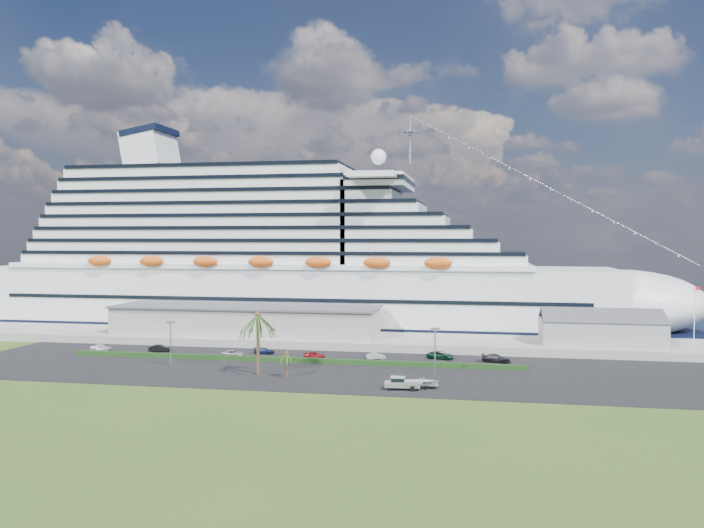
% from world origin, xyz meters
% --- Properties ---
extents(ground, '(420.00, 420.00, 0.00)m').
position_xyz_m(ground, '(0.00, 0.00, 0.00)').
color(ground, '#37551C').
rests_on(ground, ground).
extents(asphalt_lot, '(140.00, 38.00, 0.12)m').
position_xyz_m(asphalt_lot, '(0.00, 11.00, 0.06)').
color(asphalt_lot, black).
rests_on(asphalt_lot, ground).
extents(wharf, '(240.00, 20.00, 1.80)m').
position_xyz_m(wharf, '(0.00, 40.00, 0.90)').
color(wharf, gray).
rests_on(wharf, ground).
extents(water, '(420.00, 160.00, 0.02)m').
position_xyz_m(water, '(0.00, 130.00, 0.01)').
color(water, black).
rests_on(water, ground).
extents(cruise_ship, '(191.00, 38.00, 54.00)m').
position_xyz_m(cruise_ship, '(-21.53, 64.00, 16.69)').
color(cruise_ship, silver).
rests_on(cruise_ship, ground).
extents(terminal_building, '(61.00, 15.00, 6.30)m').
position_xyz_m(terminal_building, '(-25.00, 40.00, 5.01)').
color(terminal_building, gray).
rests_on(terminal_building, wharf).
extents(port_shed, '(24.00, 12.31, 7.37)m').
position_xyz_m(port_shed, '(52.00, 40.00, 4.40)').
color(port_shed, gray).
rests_on(port_shed, wharf).
extents(flagpole, '(1.08, 0.16, 12.00)m').
position_xyz_m(flagpole, '(70.04, 40.00, 8.27)').
color(flagpole, silver).
rests_on(flagpole, wharf).
extents(hedge, '(88.00, 1.10, 0.90)m').
position_xyz_m(hedge, '(-8.00, 16.00, 0.57)').
color(hedge, black).
rests_on(hedge, asphalt_lot).
extents(lamp_post_left, '(1.60, 0.35, 8.27)m').
position_xyz_m(lamp_post_left, '(-28.00, 8.00, 5.34)').
color(lamp_post_left, gray).
rests_on(lamp_post_left, asphalt_lot).
extents(lamp_post_right, '(1.60, 0.35, 8.27)m').
position_xyz_m(lamp_post_right, '(20.00, 8.00, 5.34)').
color(lamp_post_right, gray).
rests_on(lamp_post_right, asphalt_lot).
extents(palm_tall, '(8.82, 8.82, 11.13)m').
position_xyz_m(palm_tall, '(-10.00, 4.00, 9.20)').
color(palm_tall, '#47301E').
rests_on(palm_tall, ground).
extents(palm_short, '(3.53, 3.53, 4.56)m').
position_xyz_m(palm_short, '(-4.50, 2.50, 3.67)').
color(palm_short, '#47301E').
rests_on(palm_short, ground).
extents(parked_car_0, '(4.20, 1.84, 1.41)m').
position_xyz_m(parked_car_0, '(-49.81, 21.16, 0.82)').
color(parked_car_0, silver).
rests_on(parked_car_0, asphalt_lot).
extents(parked_car_1, '(4.73, 2.41, 1.49)m').
position_xyz_m(parked_car_1, '(-37.18, 22.33, 0.86)').
color(parked_car_1, black).
rests_on(parked_car_1, asphalt_lot).
extents(parked_car_2, '(4.81, 2.59, 1.28)m').
position_xyz_m(parked_car_2, '(-20.44, 19.79, 0.76)').
color(parked_car_2, '#A1A3A9').
rests_on(parked_car_2, asphalt_lot).
extents(parked_car_3, '(4.26, 1.83, 1.22)m').
position_xyz_m(parked_car_3, '(-15.41, 24.06, 0.73)').
color(parked_car_3, '#131E44').
rests_on(parked_car_3, asphalt_lot).
extents(parked_car_4, '(4.16, 1.79, 1.40)m').
position_xyz_m(parked_car_4, '(-4.13, 20.59, 0.82)').
color(parked_car_4, maroon).
rests_on(parked_car_4, asphalt_lot).
extents(parked_car_5, '(4.00, 2.46, 1.24)m').
position_xyz_m(parked_car_5, '(7.78, 21.91, 0.74)').
color(parked_car_5, '#B7BBBF').
rests_on(parked_car_5, asphalt_lot).
extents(parked_car_6, '(5.70, 3.77, 1.46)m').
position_xyz_m(parked_car_6, '(19.95, 24.77, 0.85)').
color(parked_car_6, '#0C301F').
rests_on(parked_car_6, asphalt_lot).
extents(parked_car_7, '(5.70, 3.34, 1.55)m').
position_xyz_m(parked_car_7, '(30.50, 22.95, 0.89)').
color(parked_car_7, black).
rests_on(parked_car_7, asphalt_lot).
extents(pickup_truck, '(5.64, 2.40, 1.95)m').
position_xyz_m(pickup_truck, '(15.62, -3.26, 1.19)').
color(pickup_truck, black).
rests_on(pickup_truck, asphalt_lot).
extents(boat_trailer, '(5.65, 3.97, 1.58)m').
position_xyz_m(boat_trailer, '(18.96, -1.65, 1.17)').
color(boat_trailer, gray).
rests_on(boat_trailer, asphalt_lot).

